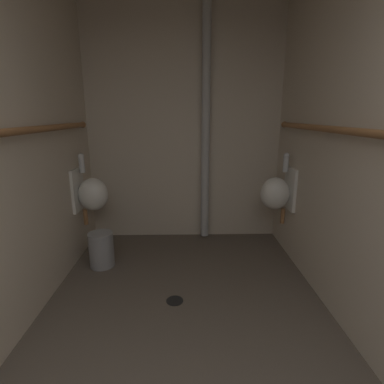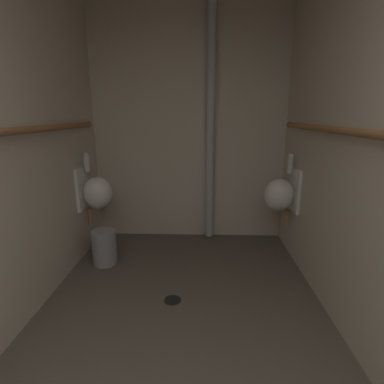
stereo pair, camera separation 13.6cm
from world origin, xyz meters
name	(u,v)px [view 2 (the right image)]	position (x,y,z in m)	size (l,w,h in m)	color
floor	(179,341)	(0.00, 1.80, -0.04)	(2.36, 3.72, 0.08)	brown
wall_right	(380,135)	(1.15, 1.80, 1.36)	(0.06, 3.72, 2.73)	beige
wall_back	(189,124)	(0.00, 3.63, 1.36)	(2.36, 0.06, 2.73)	beige
urinal_left_mid	(96,192)	(-0.97, 3.08, 0.69)	(0.32, 0.30, 0.76)	silver
urinal_right_mid	(281,194)	(0.97, 3.06, 0.69)	(0.32, 0.30, 0.76)	silver
supply_pipe_right	(362,133)	(1.06, 1.82, 1.37)	(0.06, 2.96, 0.06)	#936038
standpipe_back_wall	(210,125)	(0.24, 3.52, 1.36)	(0.09, 0.09, 2.68)	#B2B2B2
floor_drain	(173,300)	(-0.08, 2.20, 0.00)	(0.14, 0.14, 0.01)	black
waste_bin	(104,247)	(-0.83, 2.81, 0.18)	(0.24, 0.24, 0.35)	gray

